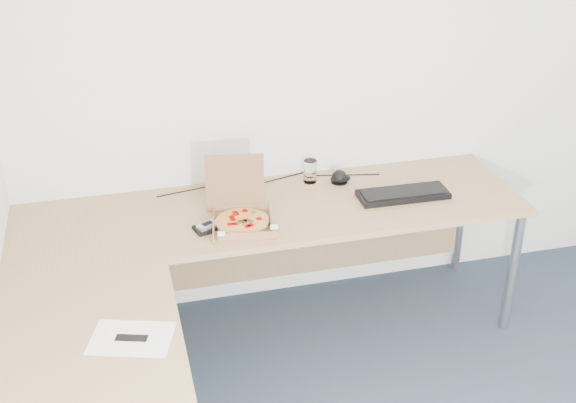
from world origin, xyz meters
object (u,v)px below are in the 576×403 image
object	(u,v)px
desk	(222,268)
keyboard	(403,194)
pizza_box	(241,218)
wallet	(206,228)
drinking_glass	(310,171)

from	to	relation	value
desk	keyboard	distance (m)	1.06
desk	pizza_box	world-z (taller)	pizza_box
keyboard	wallet	world-z (taller)	keyboard
desk	pizza_box	bearing A→B (deg)	64.14
desk	keyboard	xyz separation A→B (m)	(0.99, 0.38, 0.04)
wallet	drinking_glass	bearing A→B (deg)	15.83
pizza_box	desk	bearing A→B (deg)	-106.42
desk	drinking_glass	bearing A→B (deg)	48.50
drinking_glass	keyboard	bearing A→B (deg)	-34.78
wallet	keyboard	bearing A→B (deg)	-10.64
pizza_box	wallet	size ratio (longest dim) A/B	3.06
desk	drinking_glass	world-z (taller)	drinking_glass
desk	keyboard	bearing A→B (deg)	20.83
drinking_glass	keyboard	distance (m)	0.50
drinking_glass	keyboard	world-z (taller)	drinking_glass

